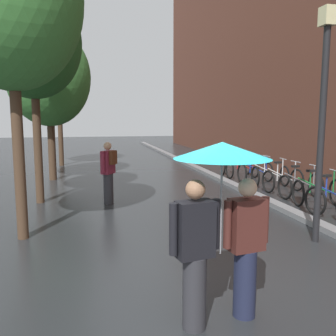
% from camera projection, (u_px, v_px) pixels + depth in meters
% --- Properties ---
extents(ground_plane, '(80.00, 80.00, 0.00)m').
position_uv_depth(ground_plane, '(214.00, 301.00, 4.61)').
color(ground_plane, '#26282B').
extents(kerb_strip, '(0.30, 36.00, 0.12)m').
position_uv_depth(kerb_strip, '(206.00, 172.00, 14.95)').
color(kerb_strip, slate).
rests_on(kerb_strip, ground).
extents(street_tree_1, '(2.47, 2.47, 5.66)m').
position_uv_depth(street_tree_1, '(33.00, 42.00, 9.34)').
color(street_tree_1, '#473323').
rests_on(street_tree_1, ground).
extents(street_tree_2, '(2.95, 2.95, 5.46)m').
position_uv_depth(street_tree_2, '(49.00, 77.00, 13.03)').
color(street_tree_2, '#473323').
rests_on(street_tree_2, ground).
extents(street_tree_3, '(2.87, 2.87, 5.80)m').
position_uv_depth(street_tree_3, '(58.00, 77.00, 16.97)').
color(street_tree_3, '#473323').
rests_on(street_tree_3, ground).
extents(parked_bicycle_1, '(1.17, 0.85, 0.96)m').
position_uv_depth(parked_bicycle_1, '(332.00, 198.00, 8.76)').
color(parked_bicycle_1, black).
rests_on(parked_bicycle_1, ground).
extents(parked_bicycle_2, '(1.16, 0.84, 0.96)m').
position_uv_depth(parked_bicycle_2, '(317.00, 192.00, 9.51)').
color(parked_bicycle_2, black).
rests_on(parked_bicycle_2, ground).
extents(parked_bicycle_3, '(1.12, 0.77, 0.96)m').
position_uv_depth(parked_bicycle_3, '(301.00, 185.00, 10.39)').
color(parked_bicycle_3, black).
rests_on(parked_bicycle_3, ground).
extents(parked_bicycle_4, '(1.13, 0.78, 0.96)m').
position_uv_depth(parked_bicycle_4, '(283.00, 180.00, 11.29)').
color(parked_bicycle_4, black).
rests_on(parked_bicycle_4, ground).
extents(parked_bicycle_5, '(1.13, 0.78, 0.96)m').
position_uv_depth(parked_bicycle_5, '(270.00, 176.00, 12.12)').
color(parked_bicycle_5, black).
rests_on(parked_bicycle_5, ground).
extents(parked_bicycle_6, '(1.12, 0.76, 0.96)m').
position_uv_depth(parked_bicycle_6, '(255.00, 172.00, 12.94)').
color(parked_bicycle_6, black).
rests_on(parked_bicycle_6, ground).
extents(parked_bicycle_7, '(1.10, 0.73, 0.96)m').
position_uv_depth(parked_bicycle_7, '(242.00, 168.00, 13.83)').
color(parked_bicycle_7, black).
rests_on(parked_bicycle_7, ground).
extents(parked_bicycle_8, '(1.17, 0.84, 0.96)m').
position_uv_depth(parked_bicycle_8, '(235.00, 165.00, 14.71)').
color(parked_bicycle_8, black).
rests_on(parked_bicycle_8, ground).
extents(couple_under_umbrella, '(1.22, 1.05, 2.04)m').
position_uv_depth(couple_under_umbrella, '(221.00, 207.00, 3.98)').
color(couple_under_umbrella, '#2D2D33').
rests_on(couple_under_umbrella, ground).
extents(street_lamp_post, '(0.24, 0.24, 4.18)m').
position_uv_depth(street_lamp_post, '(323.00, 109.00, 6.49)').
color(street_lamp_post, black).
rests_on(street_lamp_post, ground).
extents(pedestrian_walking_midground, '(0.45, 0.50, 1.65)m').
position_uv_depth(pedestrian_walking_midground, '(109.00, 171.00, 9.69)').
color(pedestrian_walking_midground, '#2D2D33').
rests_on(pedestrian_walking_midground, ground).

